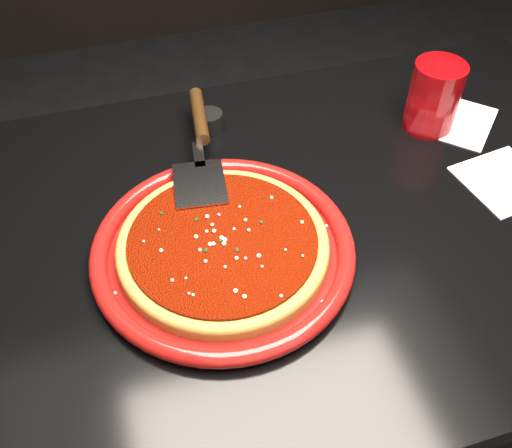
{
  "coord_description": "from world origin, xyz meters",
  "views": [
    {
      "loc": [
        -0.28,
        -0.58,
        1.41
      ],
      "look_at": [
        -0.11,
        -0.01,
        0.77
      ],
      "focal_mm": 40.0,
      "sensor_mm": 36.0,
      "label": 1
    }
  ],
  "objects_px": {
    "cup": "(434,97)",
    "table": "(305,338)",
    "ramekin": "(210,122)",
    "pizza_server": "(201,144)",
    "plate": "(223,249)"
  },
  "relations": [
    {
      "from": "cup",
      "to": "table",
      "type": "bearing_deg",
      "value": -149.83
    },
    {
      "from": "table",
      "to": "pizza_server",
      "type": "height_order",
      "value": "pizza_server"
    },
    {
      "from": "plate",
      "to": "ramekin",
      "type": "xyz_separation_m",
      "value": [
        0.05,
        0.3,
        0.0
      ]
    },
    {
      "from": "plate",
      "to": "pizza_server",
      "type": "bearing_deg",
      "value": 85.84
    },
    {
      "from": "pizza_server",
      "to": "ramekin",
      "type": "xyz_separation_m",
      "value": [
        0.04,
        0.1,
        -0.03
      ]
    },
    {
      "from": "pizza_server",
      "to": "cup",
      "type": "distance_m",
      "value": 0.43
    },
    {
      "from": "table",
      "to": "ramekin",
      "type": "distance_m",
      "value": 0.49
    },
    {
      "from": "table",
      "to": "ramekin",
      "type": "bearing_deg",
      "value": 114.41
    },
    {
      "from": "table",
      "to": "cup",
      "type": "height_order",
      "value": "cup"
    },
    {
      "from": "table",
      "to": "cup",
      "type": "bearing_deg",
      "value": 30.17
    },
    {
      "from": "ramekin",
      "to": "pizza_server",
      "type": "bearing_deg",
      "value": -110.97
    },
    {
      "from": "plate",
      "to": "cup",
      "type": "distance_m",
      "value": 0.49
    },
    {
      "from": "plate",
      "to": "cup",
      "type": "height_order",
      "value": "cup"
    },
    {
      "from": "cup",
      "to": "pizza_server",
      "type": "bearing_deg",
      "value": 179.08
    },
    {
      "from": "table",
      "to": "plate",
      "type": "relative_size",
      "value": 3.05
    }
  ]
}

